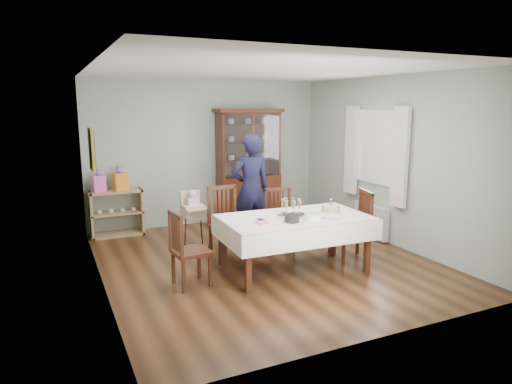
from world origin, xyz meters
TOP-DOWN VIEW (x-y plane):
  - floor at (0.00, 0.00)m, footprint 5.00×5.00m
  - room_shell at (0.00, 0.53)m, footprint 5.00×5.00m
  - dining_table at (0.20, -0.53)m, footprint 2.03×1.21m
  - china_cabinet at (0.75, 2.26)m, footprint 1.30×0.48m
  - sideboard at (-1.75, 2.28)m, footprint 0.90×0.38m
  - picture_frame at (-2.22, 0.80)m, footprint 0.04×0.48m
  - window at (2.22, 0.30)m, footprint 0.04×1.02m
  - curtain_left at (2.16, -0.32)m, footprint 0.07×0.30m
  - curtain_right at (2.16, 0.92)m, footprint 0.07×0.30m
  - radiator at (2.16, 0.30)m, footprint 0.10×0.80m
  - chair_far_left at (-0.46, 0.33)m, footprint 0.48×0.48m
  - chair_far_right at (0.43, 0.34)m, footprint 0.53×0.53m
  - chair_end_left at (-1.26, -0.45)m, footprint 0.47×0.47m
  - chair_end_right at (1.22, -0.45)m, footprint 0.55×0.55m
  - woman at (0.23, 0.99)m, footprint 0.68×0.47m
  - high_chair at (-0.79, 0.91)m, footprint 0.45×0.45m
  - champagne_tray at (0.18, -0.46)m, footprint 0.39×0.39m
  - birthday_cake at (0.77, -0.52)m, footprint 0.29×0.29m
  - plate_stack_dark at (0.02, -0.76)m, footprint 0.22×0.22m
  - plate_stack_white at (0.30, -0.81)m, footprint 0.26×0.26m
  - napkin_stack at (-0.35, -0.67)m, footprint 0.16×0.16m
  - cutlery at (-0.33, -0.51)m, footprint 0.10×0.14m
  - cake_knife at (0.55, -0.83)m, footprint 0.20×0.19m
  - gift_bag_pink at (-2.01, 2.26)m, footprint 0.22×0.17m
  - gift_bag_orange at (-1.66, 2.26)m, footprint 0.26×0.22m

SIDE VIEW (x-z plane):
  - floor at x=0.00m, z-range 0.00..0.00m
  - chair_end_left at x=-1.26m, z-range -0.19..0.76m
  - chair_far_right at x=0.43m, z-range -0.19..0.76m
  - radiator at x=2.16m, z-range 0.02..0.57m
  - chair_end_right at x=1.22m, z-range -0.21..0.81m
  - chair_far_left at x=-0.46m, z-range -0.21..0.85m
  - high_chair at x=-0.79m, z-range -0.11..0.86m
  - dining_table at x=0.20m, z-range 0.00..0.76m
  - sideboard at x=-1.75m, z-range 0.00..0.80m
  - cutlery at x=-0.33m, z-range 0.76..0.77m
  - cake_knife at x=0.55m, z-range 0.76..0.77m
  - napkin_stack at x=-0.35m, z-range 0.76..0.78m
  - plate_stack_dark at x=0.02m, z-range 0.76..0.85m
  - plate_stack_white at x=0.30m, z-range 0.76..0.86m
  - birthday_cake at x=0.77m, z-range 0.71..0.91m
  - champagne_tray at x=0.18m, z-range 0.71..0.95m
  - woman at x=0.23m, z-range 0.00..1.78m
  - gift_bag_pink at x=-2.01m, z-range 0.78..1.15m
  - gift_bag_orange at x=-1.66m, z-range 0.78..1.20m
  - china_cabinet at x=0.75m, z-range 0.04..2.21m
  - curtain_left at x=2.16m, z-range 0.67..2.23m
  - curtain_right at x=2.16m, z-range 0.67..2.23m
  - window at x=2.22m, z-range 0.94..2.16m
  - picture_frame at x=-2.22m, z-range 1.36..1.94m
  - room_shell at x=0.00m, z-range -0.80..4.20m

